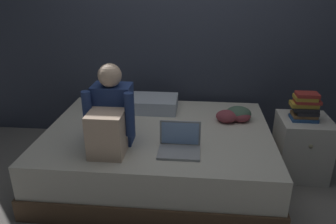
{
  "coord_description": "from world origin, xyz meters",
  "views": [
    {
      "loc": [
        0.14,
        -2.29,
        1.72
      ],
      "look_at": [
        -0.09,
        0.1,
        0.72
      ],
      "focal_mm": 34.95,
      "sensor_mm": 36.0,
      "label": 1
    }
  ],
  "objects": [
    {
      "name": "book_stack",
      "position": [
        1.07,
        0.44,
        0.67
      ],
      "size": [
        0.24,
        0.16,
        0.25
      ],
      "color": "#284C84",
      "rests_on": "nightstand"
    },
    {
      "name": "wall_back",
      "position": [
        0.0,
        1.2,
        1.35
      ],
      "size": [
        5.6,
        0.1,
        2.7
      ],
      "primitive_type": "cube",
      "color": "#383D4C",
      "rests_on": "ground_plane"
    },
    {
      "name": "clothes_pile",
      "position": [
        0.5,
        0.56,
        0.53
      ],
      "size": [
        0.33,
        0.28,
        0.13
      ],
      "color": "#8E3D47",
      "rests_on": "bed"
    },
    {
      "name": "pillow",
      "position": [
        -0.35,
        0.75,
        0.54
      ],
      "size": [
        0.56,
        0.36,
        0.13
      ],
      "primitive_type": "cube",
      "color": "silver",
      "rests_on": "bed"
    },
    {
      "name": "person_sitting",
      "position": [
        -0.52,
        -0.04,
        0.72
      ],
      "size": [
        0.39,
        0.44,
        0.66
      ],
      "color": "navy",
      "rests_on": "bed"
    },
    {
      "name": "bed",
      "position": [
        -0.2,
        0.3,
        0.23
      ],
      "size": [
        2.0,
        1.5,
        0.47
      ],
      "color": "brown",
      "rests_on": "ground_plane"
    },
    {
      "name": "nightstand",
      "position": [
        1.1,
        0.46,
        0.28
      ],
      "size": [
        0.44,
        0.46,
        0.55
      ],
      "color": "beige",
      "rests_on": "ground_plane"
    },
    {
      "name": "ground_plane",
      "position": [
        0.0,
        0.0,
        0.0
      ],
      "size": [
        8.0,
        8.0,
        0.0
      ],
      "primitive_type": "plane",
      "color": "gray"
    },
    {
      "name": "laptop",
      "position": [
        0.01,
        -0.07,
        0.53
      ],
      "size": [
        0.32,
        0.23,
        0.22
      ],
      "color": "#9EA0A5",
      "rests_on": "bed"
    }
  ]
}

